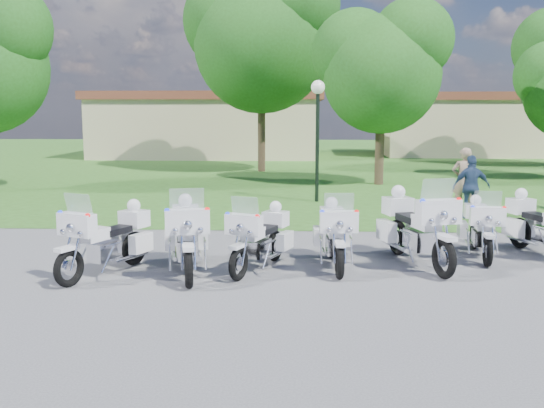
{
  "coord_description": "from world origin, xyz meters",
  "views": [
    {
      "loc": [
        -0.05,
        -11.58,
        2.91
      ],
      "look_at": [
        -0.66,
        1.2,
        0.95
      ],
      "focal_mm": 40.0,
      "sensor_mm": 36.0,
      "label": 1
    }
  ],
  "objects_px": {
    "motorcycle_0": "(108,238)",
    "motorcycle_5": "(480,227)",
    "motorcycle_4": "(416,226)",
    "bystander_c": "(471,187)",
    "motorcycle_3": "(335,233)",
    "lamp_post": "(318,110)",
    "motorcycle_2": "(261,237)",
    "bystander_a": "(464,180)",
    "motorcycle_1": "(187,235)"
  },
  "relations": [
    {
      "from": "motorcycle_2",
      "to": "bystander_a",
      "type": "xyz_separation_m",
      "value": [
        5.43,
        6.59,
        0.33
      ]
    },
    {
      "from": "motorcycle_1",
      "to": "motorcycle_5",
      "type": "distance_m",
      "value": 5.89
    },
    {
      "from": "motorcycle_5",
      "to": "motorcycle_2",
      "type": "bearing_deg",
      "value": 21.77
    },
    {
      "from": "motorcycle_2",
      "to": "motorcycle_3",
      "type": "distance_m",
      "value": 1.41
    },
    {
      "from": "motorcycle_0",
      "to": "bystander_c",
      "type": "relative_size",
      "value": 1.24
    },
    {
      "from": "lamp_post",
      "to": "motorcycle_3",
      "type": "bearing_deg",
      "value": -89.14
    },
    {
      "from": "motorcycle_1",
      "to": "motorcycle_3",
      "type": "distance_m",
      "value": 2.77
    },
    {
      "from": "motorcycle_5",
      "to": "lamp_post",
      "type": "height_order",
      "value": "lamp_post"
    },
    {
      "from": "motorcycle_4",
      "to": "bystander_c",
      "type": "height_order",
      "value": "motorcycle_4"
    },
    {
      "from": "motorcycle_1",
      "to": "motorcycle_2",
      "type": "relative_size",
      "value": 1.18
    },
    {
      "from": "motorcycle_0",
      "to": "bystander_c",
      "type": "distance_m",
      "value": 10.14
    },
    {
      "from": "motorcycle_2",
      "to": "bystander_a",
      "type": "bearing_deg",
      "value": -107.7
    },
    {
      "from": "motorcycle_0",
      "to": "motorcycle_4",
      "type": "height_order",
      "value": "motorcycle_4"
    },
    {
      "from": "motorcycle_4",
      "to": "motorcycle_0",
      "type": "bearing_deg",
      "value": -6.69
    },
    {
      "from": "motorcycle_3",
      "to": "bystander_a",
      "type": "xyz_separation_m",
      "value": [
        4.05,
        6.32,
        0.31
      ]
    },
    {
      "from": "motorcycle_0",
      "to": "bystander_c",
      "type": "height_order",
      "value": "bystander_c"
    },
    {
      "from": "motorcycle_1",
      "to": "bystander_c",
      "type": "relative_size",
      "value": 1.4
    },
    {
      "from": "motorcycle_0",
      "to": "motorcycle_5",
      "type": "relative_size",
      "value": 1.02
    },
    {
      "from": "motorcycle_1",
      "to": "lamp_post",
      "type": "xyz_separation_m",
      "value": [
        2.58,
        8.87,
        2.27
      ]
    },
    {
      "from": "motorcycle_2",
      "to": "lamp_post",
      "type": "height_order",
      "value": "lamp_post"
    },
    {
      "from": "motorcycle_0",
      "to": "motorcycle_4",
      "type": "distance_m",
      "value": 5.76
    },
    {
      "from": "motorcycle_2",
      "to": "motorcycle_0",
      "type": "bearing_deg",
      "value": 31.47
    },
    {
      "from": "lamp_post",
      "to": "motorcycle_5",
      "type": "bearing_deg",
      "value": -67.07
    },
    {
      "from": "motorcycle_3",
      "to": "bystander_c",
      "type": "distance_m",
      "value": 6.68
    },
    {
      "from": "motorcycle_3",
      "to": "lamp_post",
      "type": "bearing_deg",
      "value": -91.59
    },
    {
      "from": "motorcycle_1",
      "to": "motorcycle_4",
      "type": "relative_size",
      "value": 0.96
    },
    {
      "from": "motorcycle_5",
      "to": "bystander_a",
      "type": "xyz_separation_m",
      "value": [
        1.06,
        5.39,
        0.34
      ]
    },
    {
      "from": "motorcycle_3",
      "to": "motorcycle_4",
      "type": "relative_size",
      "value": 0.88
    },
    {
      "from": "motorcycle_3",
      "to": "lamp_post",
      "type": "distance_m",
      "value": 8.6
    },
    {
      "from": "motorcycle_2",
      "to": "lamp_post",
      "type": "relative_size",
      "value": 0.53
    },
    {
      "from": "motorcycle_1",
      "to": "bystander_c",
      "type": "xyz_separation_m",
      "value": [
        6.71,
        5.93,
        0.18
      ]
    },
    {
      "from": "motorcycle_0",
      "to": "lamp_post",
      "type": "relative_size",
      "value": 0.55
    },
    {
      "from": "motorcycle_1",
      "to": "bystander_a",
      "type": "xyz_separation_m",
      "value": [
        6.75,
        6.91,
        0.25
      ]
    },
    {
      "from": "motorcycle_2",
      "to": "bystander_a",
      "type": "relative_size",
      "value": 1.09
    },
    {
      "from": "lamp_post",
      "to": "bystander_c",
      "type": "height_order",
      "value": "lamp_post"
    },
    {
      "from": "motorcycle_4",
      "to": "lamp_post",
      "type": "xyz_separation_m",
      "value": [
        -1.69,
        8.04,
        2.23
      ]
    },
    {
      "from": "motorcycle_1",
      "to": "motorcycle_2",
      "type": "bearing_deg",
      "value": -178.48
    },
    {
      "from": "motorcycle_0",
      "to": "motorcycle_1",
      "type": "xyz_separation_m",
      "value": [
        1.4,
        0.15,
        0.04
      ]
    },
    {
      "from": "motorcycle_5",
      "to": "bystander_c",
      "type": "relative_size",
      "value": 1.22
    },
    {
      "from": "lamp_post",
      "to": "bystander_a",
      "type": "xyz_separation_m",
      "value": [
        4.17,
        -1.96,
        -2.02
      ]
    },
    {
      "from": "motorcycle_0",
      "to": "lamp_post",
      "type": "bearing_deg",
      "value": -89.23
    },
    {
      "from": "motorcycle_2",
      "to": "motorcycle_4",
      "type": "height_order",
      "value": "motorcycle_4"
    },
    {
      "from": "motorcycle_2",
      "to": "bystander_a",
      "type": "distance_m",
      "value": 8.55
    },
    {
      "from": "motorcycle_2",
      "to": "motorcycle_1",
      "type": "bearing_deg",
      "value": 35.3
    },
    {
      "from": "motorcycle_3",
      "to": "motorcycle_4",
      "type": "xyz_separation_m",
      "value": [
        1.56,
        0.24,
        0.1
      ]
    },
    {
      "from": "motorcycle_3",
      "to": "motorcycle_5",
      "type": "distance_m",
      "value": 3.13
    },
    {
      "from": "motorcycle_1",
      "to": "motorcycle_3",
      "type": "relative_size",
      "value": 1.09
    },
    {
      "from": "motorcycle_1",
      "to": "motorcycle_2",
      "type": "distance_m",
      "value": 1.37
    },
    {
      "from": "motorcycle_4",
      "to": "motorcycle_5",
      "type": "bearing_deg",
      "value": -170.46
    },
    {
      "from": "lamp_post",
      "to": "bystander_c",
      "type": "distance_m",
      "value": 5.48
    }
  ]
}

